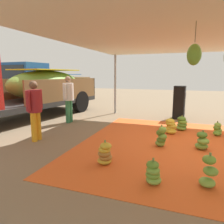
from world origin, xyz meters
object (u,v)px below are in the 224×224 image
banana_bunch_13 (209,172)px  banana_bunch_14 (171,127)px  cargo_truck_far (48,84)px  worker_0 (35,106)px  banana_bunch_10 (202,141)px  cargo_truck_main (17,88)px  banana_bunch_2 (153,173)px  banana_bunch_11 (161,137)px  speaker_stack (179,102)px  banana_bunch_4 (105,154)px  banana_bunch_9 (217,129)px  worker_1 (69,96)px  banana_bunch_0 (182,124)px

banana_bunch_13 → banana_bunch_14: bearing=15.1°
cargo_truck_far → worker_0: (-6.74, -4.51, -0.26)m
banana_bunch_10 → cargo_truck_main: 6.86m
worker_0 → banana_bunch_2: bearing=-110.8°
banana_bunch_11 → speaker_stack: size_ratio=0.42×
cargo_truck_far → speaker_stack: size_ratio=4.68×
cargo_truck_far → worker_0: cargo_truck_far is taller
banana_bunch_11 → cargo_truck_main: bearing=76.4°
banana_bunch_4 → banana_bunch_9: bearing=-38.8°
cargo_truck_main → banana_bunch_11: bearing=-103.6°
banana_bunch_4 → worker_1: size_ratio=0.29×
banana_bunch_10 → speaker_stack: speaker_stack is taller
worker_1 → banana_bunch_2: bearing=-133.7°
banana_bunch_4 → banana_bunch_10: banana_bunch_4 is taller
banana_bunch_11 → banana_bunch_13: 1.90m
speaker_stack → banana_bunch_10: bearing=-169.6°
banana_bunch_0 → banana_bunch_2: (-3.69, 0.37, -0.03)m
banana_bunch_4 → banana_bunch_13: banana_bunch_13 is taller
banana_bunch_9 → worker_1: size_ratio=0.25×
banana_bunch_10 → worker_1: (1.50, 4.54, 0.80)m
banana_bunch_13 → cargo_truck_far: (7.79, 8.71, 0.96)m
worker_0 → banana_bunch_0: bearing=-57.1°
banana_bunch_10 → banana_bunch_9: bearing=-19.7°
banana_bunch_9 → banana_bunch_4: bearing=141.2°
banana_bunch_10 → cargo_truck_far: cargo_truck_far is taller
banana_bunch_4 → banana_bunch_14: (2.72, -1.08, 0.01)m
banana_bunch_11 → speaker_stack: speaker_stack is taller
banana_bunch_9 → worker_0: worker_0 is taller
worker_0 → worker_1: 2.26m
worker_1 → speaker_stack: worker_1 is taller
banana_bunch_13 → cargo_truck_far: cargo_truck_far is taller
cargo_truck_main → worker_1: (0.25, -2.13, -0.25)m
cargo_truck_far → worker_1: size_ratio=3.62×
banana_bunch_4 → banana_bunch_10: bearing=-50.4°
banana_bunch_14 → cargo_truck_far: size_ratio=0.08×
worker_1 → cargo_truck_far: bearing=43.0°
worker_0 → banana_bunch_10: bearing=-80.2°
banana_bunch_0 → banana_bunch_13: (-3.47, -0.48, 0.03)m
banana_bunch_2 → banana_bunch_9: 3.68m
banana_bunch_9 → worker_0: 5.25m
worker_0 → banana_bunch_13: bearing=-104.1°
banana_bunch_13 → worker_0: size_ratio=0.35×
banana_bunch_4 → worker_0: size_ratio=0.31×
banana_bunch_0 → worker_0: worker_0 is taller
banana_bunch_2 → cargo_truck_main: size_ratio=0.06×
banana_bunch_11 → banana_bunch_0: bearing=-13.9°
cargo_truck_far → banana_bunch_14: bearing=-121.5°
worker_1 → banana_bunch_10: bearing=-108.3°
banana_bunch_14 → banana_bunch_10: bearing=-145.0°
banana_bunch_11 → speaker_stack: (3.76, -0.28, 0.41)m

